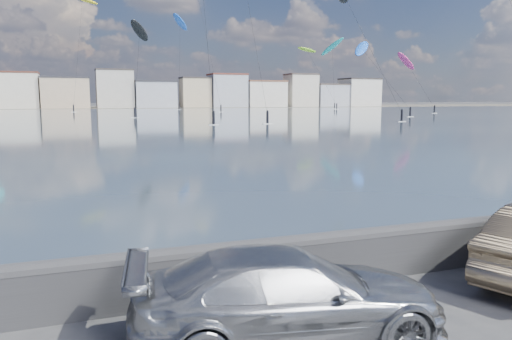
{
  "coord_description": "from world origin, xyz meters",
  "views": [
    {
      "loc": [
        -2.55,
        -5.92,
        3.73
      ],
      "look_at": [
        1.0,
        4.0,
        2.2
      ],
      "focal_mm": 35.0,
      "sensor_mm": 36.0,
      "label": 1
    }
  ],
  "objects": [
    {
      "name": "bay_water",
      "position": [
        0.0,
        91.5,
        0.01
      ],
      "size": [
        500.0,
        177.0,
        0.0
      ],
      "primitive_type": "cube",
      "color": "#304156",
      "rests_on": "ground"
    },
    {
      "name": "far_shore_strip",
      "position": [
        0.0,
        200.0,
        0.01
      ],
      "size": [
        500.0,
        60.0,
        0.0
      ],
      "primitive_type": "cube",
      "color": "#4C473D",
      "rests_on": "ground"
    },
    {
      "name": "seawall",
      "position": [
        0.0,
        2.7,
        0.58
      ],
      "size": [
        400.0,
        0.36,
        1.08
      ],
      "color": "#28282B",
      "rests_on": "ground"
    },
    {
      "name": "far_buildings",
      "position": [
        1.31,
        186.0,
        6.03
      ],
      "size": [
        240.79,
        13.26,
        14.6
      ],
      "color": "beige",
      "rests_on": "ground"
    },
    {
      "name": "car_silver",
      "position": [
        0.4,
        0.81,
        0.71
      ],
      "size": [
        5.13,
        2.69,
        1.42
      ],
      "primitive_type": "imported",
      "rotation": [
        0.0,
        0.0,
        1.42
      ],
      "color": "#A2A4A8",
      "rests_on": "ground"
    },
    {
      "name": "kitesurfer_0",
      "position": [
        77.24,
        103.27,
        12.76
      ],
      "size": [
        8.01,
        12.93,
        15.37
      ],
      "color": "#E5338C",
      "rests_on": "ground"
    },
    {
      "name": "kitesurfer_7",
      "position": [
        73.22,
        153.34,
        19.74
      ],
      "size": [
        9.12,
        17.31,
        21.26
      ],
      "color": "#8CD826",
      "rests_on": "ground"
    },
    {
      "name": "kitesurfer_9",
      "position": [
        10.48,
        102.31,
        17.13
      ],
      "size": [
        6.38,
        16.85,
        19.89
      ],
      "color": "black",
      "rests_on": "ground"
    },
    {
      "name": "kitesurfer_12",
      "position": [
        81.36,
        150.76,
        20.96
      ],
      "size": [
        7.05,
        11.0,
        24.47
      ],
      "color": "#19BFBF",
      "rests_on": "ground"
    },
    {
      "name": "kitesurfer_16",
      "position": [
        55.47,
        88.79,
        13.88
      ],
      "size": [
        7.88,
        15.87,
        16.62
      ],
      "color": "blue",
      "rests_on": "ground"
    },
    {
      "name": "kitesurfer_18",
      "position": [
        0.26,
        140.27,
        29.63
      ],
      "size": [
        9.61,
        10.86,
        31.29
      ],
      "color": "yellow",
      "rests_on": "ground"
    },
    {
      "name": "kitesurfer_19",
      "position": [
        30.05,
        157.6,
        27.49
      ],
      "size": [
        7.75,
        13.14,
        30.44
      ],
      "color": "blue",
      "rests_on": "ground"
    }
  ]
}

